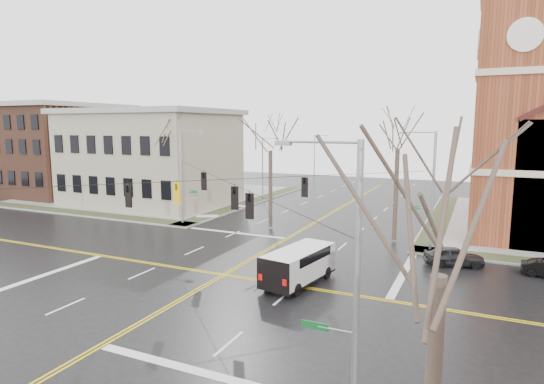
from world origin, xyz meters
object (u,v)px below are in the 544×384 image
at_px(streetlight_north_b, 315,156).
at_px(tree_se, 440,257).
at_px(parked_car_a, 454,256).
at_px(signal_pole_nw, 183,174).
at_px(signal_pole_se, 351,280).
at_px(signal_pole_ne, 431,187).
at_px(tree_nw_far, 175,140).
at_px(streetlight_north_a, 264,166).
at_px(tree_ne, 398,142).
at_px(tree_nw_near, 270,145).
at_px(cargo_van, 301,263).

distance_m(streetlight_north_b, tree_se, 67.13).
bearing_deg(parked_car_a, streetlight_north_b, 14.48).
height_order(signal_pole_nw, tree_se, tree_se).
xyz_separation_m(signal_pole_nw, signal_pole_se, (22.64, -23.00, 0.00)).
distance_m(signal_pole_nw, signal_pole_se, 32.28).
xyz_separation_m(signal_pole_ne, tree_nw_far, (-25.05, 2.25, 3.19)).
bearing_deg(signal_pole_ne, signal_pole_nw, 180.00).
height_order(signal_pole_ne, streetlight_north_a, signal_pole_ne).
bearing_deg(tree_ne, tree_nw_near, 179.53).
relative_size(streetlight_north_b, tree_ne, 0.70).
height_order(streetlight_north_a, parked_car_a, streetlight_north_a).
height_order(parked_car_a, tree_nw_far, tree_nw_far).
relative_size(signal_pole_nw, tree_nw_near, 0.84).
height_order(signal_pole_se, tree_nw_far, tree_nw_far).
bearing_deg(tree_nw_far, signal_pole_ne, -5.12).
bearing_deg(signal_pole_ne, tree_nw_near, 172.08).
height_order(signal_pole_nw, signal_pole_se, same).
bearing_deg(tree_se, signal_pole_ne, 95.83).
xyz_separation_m(signal_pole_nw, tree_se, (25.29, -25.91, 1.84)).
height_order(signal_pole_nw, tree_nw_far, tree_nw_far).
relative_size(signal_pole_ne, streetlight_north_b, 1.12).
bearing_deg(tree_ne, parked_car_a, -46.17).
distance_m(streetlight_north_b, tree_ne, 39.72).
distance_m(streetlight_north_a, tree_nw_near, 16.77).
distance_m(parked_car_a, tree_se, 23.54).
relative_size(streetlight_north_a, parked_car_a, 2.03).
relative_size(signal_pole_nw, cargo_van, 1.52).
relative_size(streetlight_north_a, streetlight_north_b, 1.00).
height_order(signal_pole_ne, cargo_van, signal_pole_ne).
relative_size(streetlight_north_b, tree_se, 0.86).
distance_m(signal_pole_ne, tree_nw_far, 25.36).
bearing_deg(signal_pole_nw, parked_car_a, -7.37).
bearing_deg(tree_ne, cargo_van, -105.27).
bearing_deg(tree_nw_far, tree_nw_near, -1.38).
xyz_separation_m(streetlight_north_a, tree_nw_far, (-3.08, -14.25, 3.67)).
bearing_deg(parked_car_a, signal_pole_ne, 15.72).
bearing_deg(streetlight_north_b, cargo_van, -71.67).
height_order(signal_pole_ne, parked_car_a, signal_pole_ne).
bearing_deg(signal_pole_ne, tree_nw_far, 174.88).
xyz_separation_m(signal_pole_nw, tree_nw_near, (8.38, 1.98, 2.82)).
xyz_separation_m(signal_pole_se, cargo_van, (-6.31, 12.23, -3.69)).
bearing_deg(streetlight_north_a, tree_nw_far, -102.19).
height_order(signal_pole_se, parked_car_a, signal_pole_se).
distance_m(signal_pole_nw, parked_car_a, 25.24).
relative_size(streetlight_north_b, parked_car_a, 2.03).
relative_size(tree_nw_near, tree_ne, 0.94).
height_order(streetlight_north_a, tree_ne, tree_ne).
bearing_deg(tree_nw_near, signal_pole_se, -60.28).
bearing_deg(tree_nw_near, cargo_van, -58.06).
height_order(signal_pole_ne, tree_nw_far, tree_nw_far).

